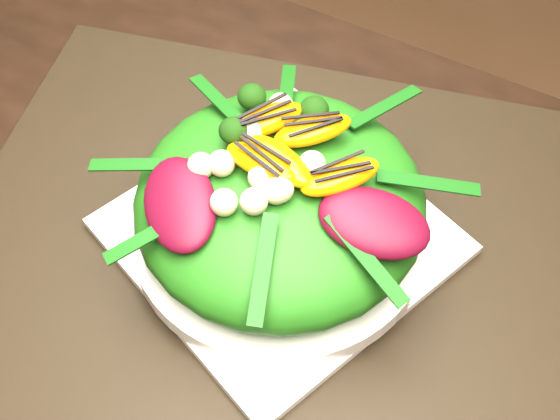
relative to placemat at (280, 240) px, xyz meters
The scene contains 9 objects.
placemat is the anchor object (origin of this frame).
plate_base 0.01m from the placemat, ahead, with size 0.23×0.23×0.01m, color white.
salad_bowl 0.02m from the placemat, ahead, with size 0.24×0.24×0.02m, color white.
lettuce_mound 0.06m from the placemat, ahead, with size 0.23×0.23×0.08m, color #236512.
radicchio_leaf 0.12m from the placemat, ahead, with size 0.08×0.05×0.02m, color #460716.
orange_segment 0.10m from the placemat, 167.46° to the left, with size 0.06×0.02×0.02m, color orange.
broccoli_floret 0.12m from the placemat, 140.36° to the left, with size 0.03×0.03×0.03m, color #0C370A.
macadamia_nut 0.11m from the placemat, 29.86° to the right, with size 0.02×0.02×0.02m, color #C4B08A.
balsamic_drizzle 0.11m from the placemat, 167.46° to the left, with size 0.05×0.00×0.00m, color black.
Camera 1 is at (0.16, -0.12, 1.28)m, focal length 48.00 mm.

